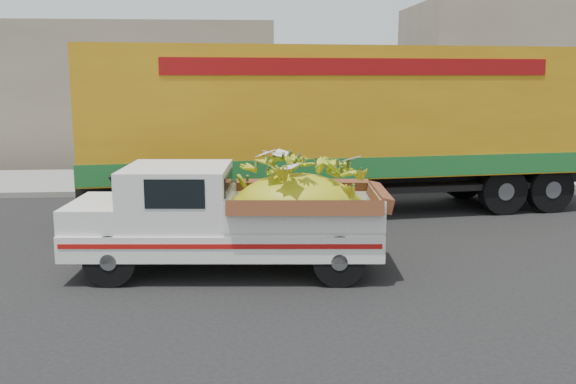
{
  "coord_description": "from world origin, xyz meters",
  "views": [
    {
      "loc": [
        -0.27,
        -10.94,
        3.17
      ],
      "look_at": [
        0.57,
        -0.23,
        1.21
      ],
      "focal_mm": 40.0,
      "sensor_mm": 36.0,
      "label": 1
    }
  ],
  "objects": [
    {
      "name": "curb",
      "position": [
        0.0,
        6.21,
        0.07
      ],
      "size": [
        60.0,
        0.25,
        0.15
      ],
      "primitive_type": "cube",
      "color": "gray",
      "rests_on": "ground"
    },
    {
      "name": "semi_trailer",
      "position": [
        2.25,
        3.76,
        2.12
      ],
      "size": [
        12.04,
        3.92,
        3.8
      ],
      "rotation": [
        0.0,
        0.0,
        0.12
      ],
      "color": "black",
      "rests_on": "ground"
    },
    {
      "name": "ground",
      "position": [
        0.0,
        0.0,
        0.0
      ],
      "size": [
        100.0,
        100.0,
        0.0
      ],
      "primitive_type": "plane",
      "color": "black",
      "rests_on": "ground"
    },
    {
      "name": "building_left",
      "position": [
        -8.0,
        14.21,
        2.5
      ],
      "size": [
        18.0,
        6.0,
        5.0
      ],
      "primitive_type": "cube",
      "color": "gray",
      "rests_on": "ground"
    },
    {
      "name": "sidewalk",
      "position": [
        0.0,
        8.31,
        0.07
      ],
      "size": [
        60.0,
        4.0,
        0.14
      ],
      "primitive_type": "cube",
      "color": "gray",
      "rests_on": "ground"
    },
    {
      "name": "pickup_truck",
      "position": [
        -0.09,
        -0.76,
        0.93
      ],
      "size": [
        5.09,
        2.19,
        1.74
      ],
      "rotation": [
        0.0,
        0.0,
        -0.08
      ],
      "color": "black",
      "rests_on": "ground"
    }
  ]
}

